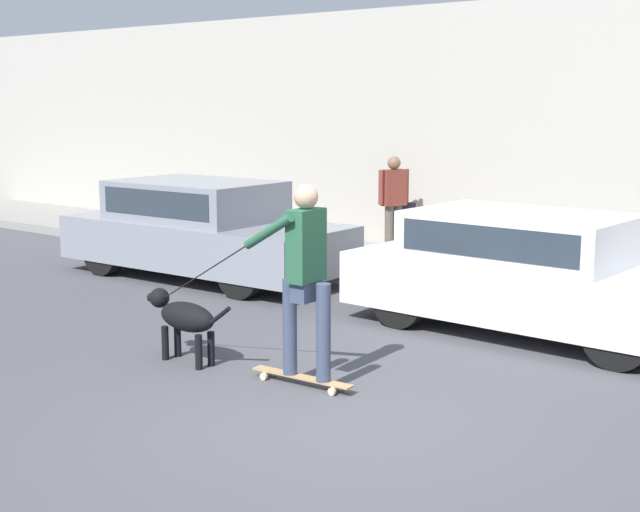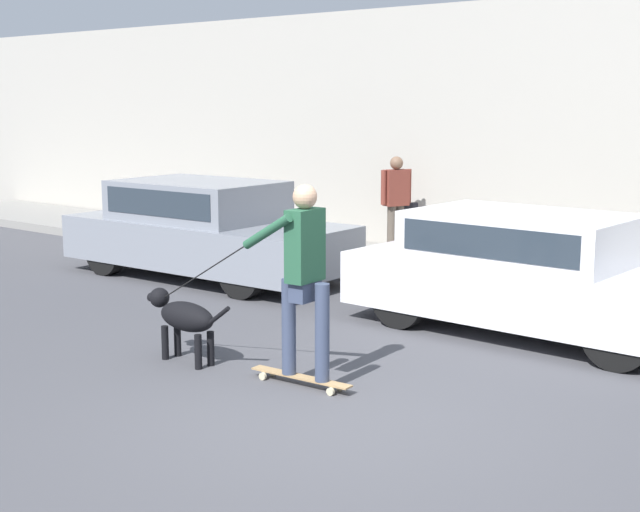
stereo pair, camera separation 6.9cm
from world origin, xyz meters
The scene contains 7 objects.
ground_plane centered at (0.00, 0.00, 0.00)m, with size 36.00×36.00×0.00m, color #47474C.
sidewalk_curb centered at (0.00, 5.58, 0.08)m, with size 30.00×2.20×0.15m.
parked_car_0 centered at (-5.10, 3.40, 0.67)m, with size 4.33×1.88×1.38m.
parked_car_1 centered at (-0.09, 3.41, 0.65)m, with size 4.04×1.78×1.31m.
dog centered at (-2.20, 0.31, 0.44)m, with size 1.16×0.32×0.68m.
skateboarder centered at (-0.81, 0.45, 1.03)m, with size 2.25×0.53×1.80m.
pedestrian_with_bag centered at (-3.56, 6.01, 0.99)m, with size 0.35×0.63×1.51m.
Camera 2 is at (4.04, -5.38, 2.49)m, focal length 50.00 mm.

